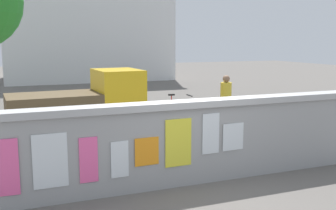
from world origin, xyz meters
TOP-DOWN VIEW (x-y plane):
  - ground at (0.00, 8.00)m, footprint 60.00×60.00m
  - poster_wall at (-0.01, -0.00)m, footprint 7.68×0.42m
  - auto_rickshaw_truck at (-1.25, 4.38)m, footprint 3.68×1.70m
  - motorcycle at (2.85, 2.30)m, footprint 1.89×0.62m
  - bicycle_near at (1.87, 5.24)m, footprint 1.71×0.44m
  - bicycle_far at (0.32, 1.72)m, footprint 1.66×0.59m
  - person_walking at (3.01, 4.00)m, footprint 0.48×0.48m
  - building_background at (1.93, 21.63)m, footprint 11.08×6.91m

SIDE VIEW (x-z plane):
  - ground at x=0.00m, z-range 0.00..0.00m
  - bicycle_near at x=1.87m, z-range -0.11..0.84m
  - bicycle_far at x=0.32m, z-range -0.11..0.84m
  - motorcycle at x=2.85m, z-range 0.03..0.90m
  - poster_wall at x=-0.01m, z-range 0.02..1.60m
  - auto_rickshaw_truck at x=-1.25m, z-range -0.02..1.83m
  - person_walking at x=3.01m, z-range 0.18..1.80m
  - building_background at x=1.93m, z-range 0.02..8.77m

